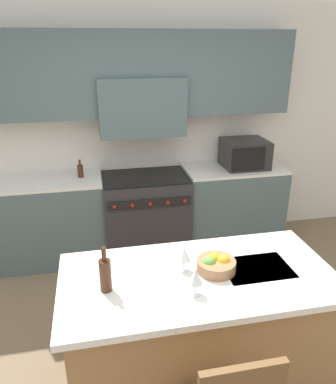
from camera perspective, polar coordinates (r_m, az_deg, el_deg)
The scene contains 10 objects.
back_cabinetry at distance 4.20m, azimuth -4.34°, elevation 12.30°, with size 10.00×0.46×2.70m.
back_counter at distance 4.29m, azimuth -3.46°, elevation -3.06°, with size 3.21×0.62×0.94m.
range_stove at distance 4.28m, azimuth -3.42°, elevation -3.36°, with size 0.94×0.70×0.91m.
microwave at distance 4.37m, azimuth 11.59°, elevation 5.77°, with size 0.49×0.45×0.31m.
kitchen_island at distance 2.72m, azimuth 4.42°, elevation -20.30°, with size 1.76×0.87×0.91m.
wine_bottle at distance 2.27m, azimuth -9.53°, elevation -12.26°, with size 0.07×0.07×0.29m.
wine_glass_near at distance 2.21m, azimuth 4.20°, elevation -12.84°, with size 0.08×0.08×0.17m.
wine_glass_far at distance 2.42m, azimuth 2.47°, elevation -9.54°, with size 0.08×0.08×0.17m.
fruit_bowl at distance 2.47m, azimuth 7.32°, elevation -10.85°, with size 0.25×0.25×0.11m.
oil_bottle_on_counter at distance 4.07m, azimuth -13.21°, elevation 3.19°, with size 0.06×0.06×0.19m.
Camera 1 is at (-0.53, -1.87, 2.29)m, focal length 35.00 mm.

